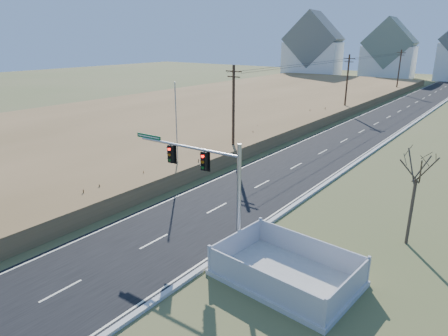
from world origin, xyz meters
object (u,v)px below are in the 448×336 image
flagpole (177,140)px  bare_tree (418,165)px  open_sign (256,234)px  fence_enclosure (286,275)px  traffic_signal_mast (212,179)px

flagpole → bare_tree: flagpole is taller
open_sign → bare_tree: (7.35, 4.77, 4.51)m
fence_enclosure → bare_tree: bearing=67.5°
traffic_signal_mast → flagpole: bearing=140.7°
bare_tree → flagpole: bearing=177.7°
fence_enclosure → flagpole: size_ratio=0.87×
open_sign → flagpole: size_ratio=0.07×
fence_enclosure → open_sign: fence_enclosure is taller
open_sign → flagpole: 13.09m
traffic_signal_mast → flagpole: 12.22m
fence_enclosure → traffic_signal_mast: bearing=175.5°
traffic_signal_mast → fence_enclosure: traffic_signal_mast is taller
fence_enclosure → flagpole: (-15.02, 8.27, 2.91)m
open_sign → flagpole: (-11.50, 5.53, 2.90)m
traffic_signal_mast → flagpole: (-9.68, 7.42, -0.71)m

